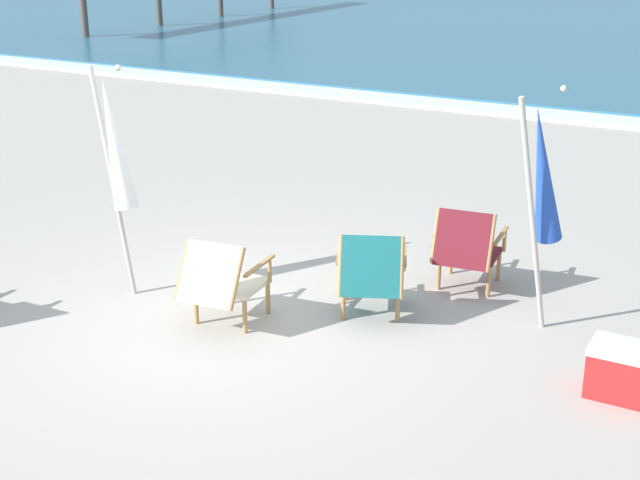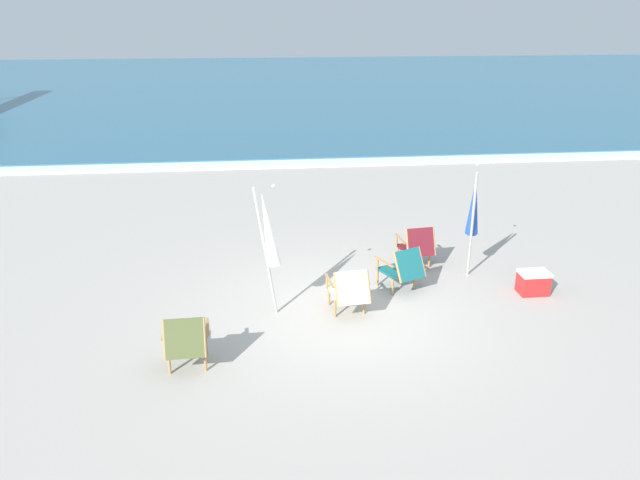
{
  "view_description": "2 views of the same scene",
  "coord_description": "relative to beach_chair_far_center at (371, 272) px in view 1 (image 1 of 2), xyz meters",
  "views": [
    {
      "loc": [
        4.15,
        -5.74,
        3.25
      ],
      "look_at": [
        0.43,
        0.96,
        0.51
      ],
      "focal_mm": 50.0,
      "sensor_mm": 36.0,
      "label": 1
    },
    {
      "loc": [
        -1.31,
        -8.81,
        4.57
      ],
      "look_at": [
        -0.17,
        1.87,
        0.52
      ],
      "focal_mm": 35.0,
      "sensor_mm": 36.0,
      "label": 2
    }
  ],
  "objects": [
    {
      "name": "ground_plane",
      "position": [
        -1.1,
        -0.65,
        -0.43
      ],
      "size": [
        80.0,
        80.0,
        0.0
      ],
      "primitive_type": "plane",
      "color": "#B2AAA0"
    },
    {
      "name": "surf_band",
      "position": [
        -1.1,
        9.29,
        -0.4
      ],
      "size": [
        80.0,
        1.1,
        0.06
      ],
      "primitive_type": "cube",
      "color": "white",
      "rests_on": "ground"
    },
    {
      "name": "beach_chair_far_center",
      "position": [
        0.0,
        0.0,
        0.0
      ],
      "size": [
        0.82,
        0.9,
        0.8
      ],
      "color": "#196066",
      "rests_on": "ground"
    },
    {
      "name": "beach_chair_mid_center",
      "position": [
        -1.02,
        -0.76,
        -0.0
      ],
      "size": [
        0.65,
        0.81,
        0.78
      ],
      "color": "beige",
      "rests_on": "ground"
    },
    {
      "name": "beach_chair_back_right",
      "position": [
        0.5,
        0.98,
        0.0
      ],
      "size": [
        0.65,
        0.74,
        0.81
      ],
      "color": "maroon",
      "rests_on": "ground"
    },
    {
      "name": "umbrella_furled_white",
      "position": [
        -2.25,
        -0.58,
        0.96
      ],
      "size": [
        0.42,
        0.24,
        2.11
      ],
      "color": "#B7B2A8",
      "rests_on": "ground"
    },
    {
      "name": "umbrella_furled_blue",
      "position": [
        1.29,
        0.39,
        0.92
      ],
      "size": [
        0.38,
        0.64,
        2.06
      ],
      "color": "#B7B2A8",
      "rests_on": "ground"
    },
    {
      "name": "cooler_box",
      "position": [
        2.18,
        -0.33,
        -0.22
      ],
      "size": [
        0.49,
        0.35,
        0.4
      ],
      "color": "red",
      "rests_on": "ground"
    }
  ]
}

